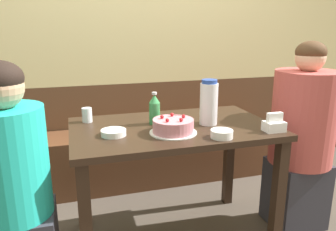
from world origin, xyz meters
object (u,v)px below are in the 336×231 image
birthday_cake (173,126)px  water_pitcher (209,103)px  napkin_holder (274,125)px  person_pale_blue_shirt (13,191)px  bowl_soup_white (222,134)px  person_teal_shirt (301,138)px  glass_water_tall (87,115)px  soju_bottle (154,109)px  bench_seat (144,156)px  bowl_rice_small (114,133)px

birthday_cake → water_pitcher: water_pitcher is taller
napkin_holder → person_pale_blue_shirt: bearing=178.2°
bowl_soup_white → person_teal_shirt: bearing=16.9°
birthday_cake → person_teal_shirt: size_ratio=0.21×
person_teal_shirt → person_pale_blue_shirt: bearing=4.8°
water_pitcher → glass_water_tall: (-0.68, 0.25, -0.09)m
birthday_cake → napkin_holder: (0.54, -0.13, 0.00)m
water_pitcher → person_teal_shirt: size_ratio=0.22×
glass_water_tall → person_teal_shirt: (1.31, -0.30, -0.18)m
glass_water_tall → bowl_soup_white: bearing=-37.5°
water_pitcher → soju_bottle: water_pitcher is taller
water_pitcher → bowl_soup_white: water_pitcher is taller
bench_seat → soju_bottle: bearing=-96.9°
bench_seat → birthday_cake: (-0.04, -0.96, 0.55)m
bench_seat → water_pitcher: (0.21, -0.85, 0.64)m
water_pitcher → soju_bottle: bearing=162.6°
soju_bottle → person_pale_blue_shirt: (-0.75, -0.28, -0.27)m
birthday_cake → bowl_soup_white: bearing=-34.2°
water_pitcher → soju_bottle: (-0.30, 0.09, -0.04)m
napkin_holder → bowl_soup_white: size_ratio=0.95×
bowl_rice_small → birthday_cake: bearing=-9.0°
soju_bottle → napkin_holder: (0.59, -0.33, -0.05)m
soju_bottle → person_pale_blue_shirt: bearing=-159.3°
bowl_soup_white → person_teal_shirt: (0.66, 0.20, -0.16)m
bench_seat → napkin_holder: bearing=-65.3°
napkin_holder → glass_water_tall: 1.08m
bowl_soup_white → bench_seat: bearing=99.1°
glass_water_tall → person_pale_blue_shirt: (-0.37, -0.44, -0.22)m
person_teal_shirt → napkin_holder: bearing=28.3°
bowl_soup_white → bowl_rice_small: 0.57m
soju_bottle → bowl_rice_small: 0.31m
napkin_holder → bowl_soup_white: bearing=-176.9°
water_pitcher → soju_bottle: 0.32m
birthday_cake → person_pale_blue_shirt: (-0.80, -0.09, -0.22)m
birthday_cake → glass_water_tall: birthday_cake is taller
soju_bottle → person_teal_shirt: 0.97m
birthday_cake → water_pitcher: bearing=22.3°
glass_water_tall → person_pale_blue_shirt: 0.62m
soju_bottle → napkin_holder: soju_bottle is taller
soju_bottle → bowl_soup_white: (0.27, -0.34, -0.07)m
soju_bottle → person_pale_blue_shirt: size_ratio=0.16×
bowl_soup_white → glass_water_tall: size_ratio=1.34×
bench_seat → person_pale_blue_shirt: bearing=-128.9°
bowl_soup_white → bowl_rice_small: bowl_soup_white is taller
soju_bottle → glass_water_tall: soju_bottle is taller
water_pitcher → bowl_soup_white: 0.27m
soju_bottle → napkin_holder: bearing=-28.9°
birthday_cake → bowl_soup_white: (0.22, -0.15, -0.02)m
napkin_holder → bowl_rice_small: napkin_holder is taller
bowl_rice_small → bowl_soup_white: bearing=-20.4°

